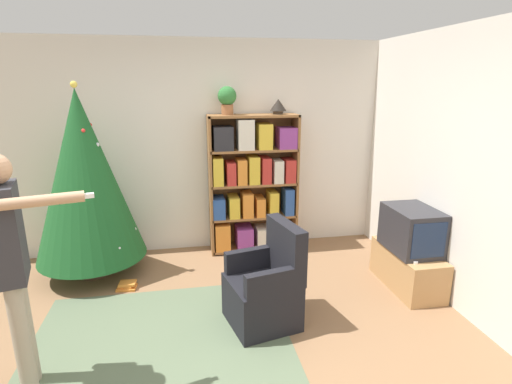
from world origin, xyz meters
The scene contains 14 objects.
ground_plane centered at (0.00, 0.00, 0.00)m, with size 14.00×14.00×0.00m, color #846042.
wall_back centered at (0.00, 2.27, 1.30)m, with size 8.00×0.10×2.60m.
wall_right centered at (2.38, 0.00, 1.30)m, with size 0.10×8.00×2.60m.
area_rug centered at (-0.41, 0.13, 0.00)m, with size 2.14×1.97×0.01m.
bookshelf centered at (0.67, 2.02, 0.86)m, with size 1.09×0.33×1.72m.
tv_stand centered at (2.10, 0.75, 0.21)m, with size 0.40×0.88×0.41m.
television centered at (2.10, 0.75, 0.64)m, with size 0.43×0.61×0.45m.
game_remote centered at (1.98, 0.49, 0.43)m, with size 0.04×0.12×0.02m.
christmas_tree centered at (-1.20, 1.66, 1.13)m, with size 1.16×1.16×2.11m.
armchair centered at (0.51, 0.39, 0.32)m, with size 0.68×0.67×0.92m.
standing_person centered at (-1.28, -0.11, 1.00)m, with size 0.70×0.46×1.68m.
potted_plant centered at (0.38, 2.03, 1.91)m, with size 0.22×0.22×0.33m.
table_lamp centered at (0.99, 2.03, 1.82)m, with size 0.20×0.20×0.18m.
book_pile_near_tree centered at (-0.81, 1.24, 0.03)m, with size 0.21×0.17×0.07m.
Camera 1 is at (-0.16, -2.72, 2.09)m, focal length 28.00 mm.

